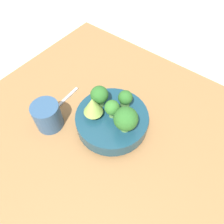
% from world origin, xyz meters
% --- Properties ---
extents(ground_plane, '(6.00, 6.00, 0.00)m').
position_xyz_m(ground_plane, '(0.00, 0.00, 0.00)').
color(ground_plane, beige).
extents(table, '(0.89, 0.90, 0.05)m').
position_xyz_m(table, '(0.00, 0.00, 0.02)').
color(table, '#9E7042').
rests_on(table, ground_plane).
extents(bowl, '(0.23, 0.23, 0.06)m').
position_xyz_m(bowl, '(-0.03, 0.03, 0.08)').
color(bowl, navy).
rests_on(bowl, table).
extents(broccoli_floret_center, '(0.05, 0.05, 0.07)m').
position_xyz_m(broccoli_floret_center, '(-0.03, 0.03, 0.15)').
color(broccoli_floret_center, '#7AB256').
rests_on(broccoli_floret_center, bowl).
extents(broccoli_floret_front, '(0.06, 0.06, 0.08)m').
position_xyz_m(broccoli_floret_front, '(-0.05, -0.02, 0.16)').
color(broccoli_floret_front, '#7AB256').
rests_on(broccoli_floret_front, bowl).
extents(romanesco_piece_near, '(0.06, 0.06, 0.08)m').
position_xyz_m(romanesco_piece_near, '(-0.00, -0.01, 0.16)').
color(romanesco_piece_near, '#609347').
rests_on(romanesco_piece_near, bowl).
extents(broccoli_floret_left, '(0.05, 0.05, 0.07)m').
position_xyz_m(broccoli_floret_left, '(-0.09, 0.04, 0.15)').
color(broccoli_floret_left, '#609347').
rests_on(broccoli_floret_left, bowl).
extents(broccoli_floret_back, '(0.07, 0.07, 0.09)m').
position_xyz_m(broccoli_floret_back, '(-0.02, 0.09, 0.16)').
color(broccoli_floret_back, '#7AB256').
rests_on(broccoli_floret_back, bowl).
extents(cup, '(0.09, 0.09, 0.10)m').
position_xyz_m(cup, '(0.09, -0.14, 0.09)').
color(cup, '#33567F').
rests_on(cup, table).
extents(fork, '(0.19, 0.02, 0.01)m').
position_xyz_m(fork, '(0.01, -0.17, 0.05)').
color(fork, silver).
rests_on(fork, table).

